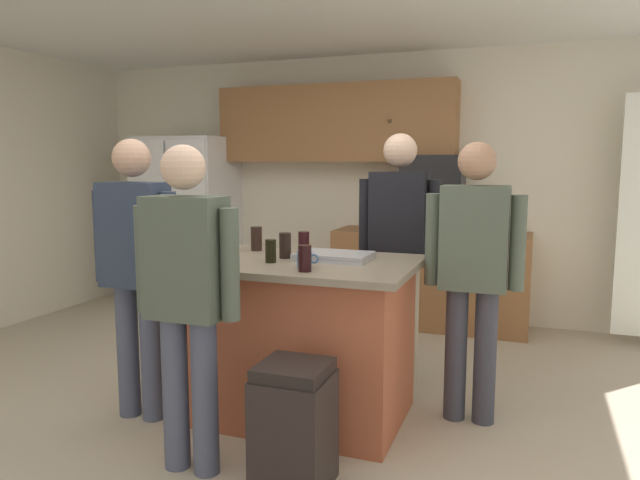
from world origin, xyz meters
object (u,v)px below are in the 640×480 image
object	(u,v)px
trash_bin	(294,426)
glass_dark_ale	(304,242)
person_host_foreground	(473,264)
glass_pilsner	(256,239)
person_elder_center	(187,288)
mug_ceramic_white	(226,250)
mug_blue_stoneware	(305,259)
glass_short_whisky	(271,251)
person_guest_right	(399,240)
refrigerator	(187,222)
tumbler_amber	(305,258)
glass_stout_tall	(285,245)
microwave_over_range	(433,172)
serving_tray	(334,256)
kitchen_island	(303,338)
person_guest_left	(136,260)

from	to	relation	value
trash_bin	glass_dark_ale	bearing A→B (deg)	109.26
person_host_foreground	glass_pilsner	xyz separation A→B (m)	(-1.40, -0.01, 0.09)
person_elder_center	glass_dark_ale	bearing A→B (deg)	11.60
glass_dark_ale	trash_bin	xyz separation A→B (m)	(0.38, -1.09, -0.73)
mug_ceramic_white	mug_blue_stoneware	xyz separation A→B (m)	(0.58, -0.15, 0.00)
glass_short_whisky	mug_blue_stoneware	xyz separation A→B (m)	(0.24, -0.07, -0.02)
person_guest_right	refrigerator	bearing A→B (deg)	-90.22
refrigerator	trash_bin	xyz separation A→B (m)	(2.47, -2.95, -0.60)
refrigerator	glass_short_whisky	xyz separation A→B (m)	(2.07, -2.33, 0.13)
tumbler_amber	glass_pilsner	bearing A→B (deg)	134.49
tumbler_amber	glass_stout_tall	world-z (taller)	glass_stout_tall
refrigerator	microwave_over_range	distance (m)	2.66
person_elder_center	tumbler_amber	size ratio (longest dim) A/B	11.48
mug_ceramic_white	mug_blue_stoneware	distance (m)	0.60
person_host_foreground	mug_blue_stoneware	xyz separation A→B (m)	(-0.87, -0.48, 0.05)
glass_short_whisky	mug_ceramic_white	bearing A→B (deg)	167.75
microwave_over_range	trash_bin	xyz separation A→B (m)	(-0.13, -3.07, -1.15)
mug_ceramic_white	glass_pilsner	size ratio (longest dim) A/B	0.84
mug_blue_stoneware	serving_tray	xyz separation A→B (m)	(0.07, 0.30, -0.03)
person_host_foreground	serving_tray	distance (m)	0.82
person_guest_right	person_host_foreground	xyz separation A→B (m)	(0.55, -0.48, -0.05)
kitchen_island	person_host_foreground	xyz separation A→B (m)	(0.96, 0.28, 0.47)
glass_short_whisky	serving_tray	bearing A→B (deg)	36.49
mug_ceramic_white	person_host_foreground	bearing A→B (deg)	13.16
kitchen_island	glass_pilsner	world-z (taller)	glass_pilsner
kitchen_island	trash_bin	size ratio (longest dim) A/B	2.20
glass_stout_tall	kitchen_island	bearing A→B (deg)	-17.36
person_host_foreground	trash_bin	distance (m)	1.41
mug_ceramic_white	person_guest_left	bearing A→B (deg)	-145.67
person_guest_left	glass_short_whisky	world-z (taller)	person_guest_left
mug_ceramic_white	glass_short_whisky	distance (m)	0.34
microwave_over_range	glass_pilsner	xyz separation A→B (m)	(-0.82, -2.05, -0.41)
glass_stout_tall	serving_tray	size ratio (longest dim) A/B	0.36
person_guest_left	mug_blue_stoneware	bearing A→B (deg)	-12.78
person_guest_right	person_guest_left	xyz separation A→B (m)	(-1.33, -1.12, -0.04)
glass_short_whisky	glass_pilsner	distance (m)	0.49
refrigerator	person_elder_center	bearing A→B (deg)	-57.19
person_guest_left	glass_stout_tall	distance (m)	0.89
person_host_foreground	glass_pilsner	distance (m)	1.40
person_guest_right	person_guest_left	bearing A→B (deg)	-21.53
glass_short_whisky	serving_tray	xyz separation A→B (m)	(0.31, 0.23, -0.05)
person_host_foreground	refrigerator	bearing A→B (deg)	-47.20
kitchen_island	tumbler_amber	bearing A→B (deg)	-66.31
glass_dark_ale	trash_bin	size ratio (longest dim) A/B	0.22
refrigerator	person_host_foreground	size ratio (longest dim) A/B	1.09
person_guest_right	glass_pilsner	xyz separation A→B (m)	(-0.85, -0.49, 0.03)
person_guest_left	glass_pilsner	bearing A→B (deg)	30.74
microwave_over_range	glass_short_whisky	distance (m)	2.54
microwave_over_range	tumbler_amber	world-z (taller)	microwave_over_range
kitchen_island	person_guest_left	distance (m)	1.10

